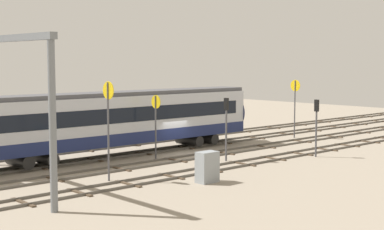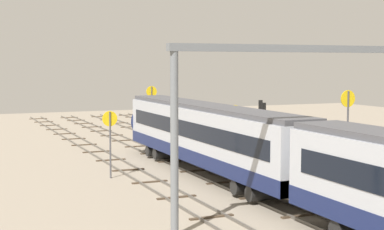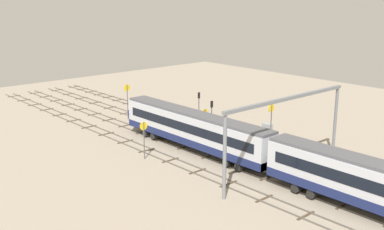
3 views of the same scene
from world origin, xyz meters
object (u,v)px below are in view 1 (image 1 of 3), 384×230
object	(u,v)px
relay_cabinet	(207,167)
signal_light_trackside_departure	(316,119)
speed_sign_far_trackside	(108,115)
signal_light_trackside_approach	(226,120)
speed_sign_near_foreground	(295,99)
speed_sign_distant_end	(156,116)
speed_sign_mid_trackside	(97,110)

from	to	relation	value
relay_cabinet	signal_light_trackside_departure	bearing A→B (deg)	5.07
speed_sign_far_trackside	signal_light_trackside_departure	distance (m)	17.04
signal_light_trackside_approach	relay_cabinet	size ratio (longest dim) A/B	2.47
speed_sign_near_foreground	relay_cabinet	distance (m)	22.39
signal_light_trackside_approach	signal_light_trackside_departure	distance (m)	7.17
speed_sign_near_foreground	relay_cabinet	bearing A→B (deg)	-156.07
relay_cabinet	signal_light_trackside_approach	bearing A→B (deg)	35.53
relay_cabinet	speed_sign_distant_end	bearing A→B (deg)	70.24
signal_light_trackside_departure	signal_light_trackside_approach	bearing A→B (deg)	151.98
speed_sign_far_trackside	relay_cabinet	bearing A→B (deg)	-47.05
signal_light_trackside_approach	relay_cabinet	world-z (taller)	signal_light_trackside_approach
speed_sign_near_foreground	signal_light_trackside_approach	bearing A→B (deg)	-162.12
speed_sign_mid_trackside	signal_light_trackside_departure	distance (m)	18.77
speed_sign_mid_trackside	signal_light_trackside_departure	xyz separation A→B (m)	(8.72, -16.62, -0.20)
speed_sign_mid_trackside	signal_light_trackside_approach	bearing A→B (deg)	-79.78
speed_sign_distant_end	signal_light_trackside_approach	size ratio (longest dim) A/B	1.03
speed_sign_near_foreground	signal_light_trackside_departure	size ratio (longest dim) A/B	1.26
speed_sign_near_foreground	signal_light_trackside_approach	world-z (taller)	speed_sign_near_foreground
speed_sign_mid_trackside	signal_light_trackside_departure	world-z (taller)	speed_sign_mid_trackside
speed_sign_near_foreground	speed_sign_mid_trackside	xyz separation A→B (m)	(-16.41, 8.73, -0.63)
speed_sign_near_foreground	signal_light_trackside_departure	distance (m)	11.06
speed_sign_distant_end	signal_light_trackside_departure	world-z (taller)	speed_sign_distant_end
speed_sign_far_trackside	signal_light_trackside_departure	size ratio (longest dim) A/B	1.38
speed_sign_far_trackside	relay_cabinet	world-z (taller)	speed_sign_far_trackside
speed_sign_far_trackside	speed_sign_distant_end	world-z (taller)	speed_sign_far_trackside
speed_sign_distant_end	signal_light_trackside_departure	size ratio (longest dim) A/B	1.09
speed_sign_distant_end	speed_sign_near_foreground	bearing A→B (deg)	0.99
speed_sign_near_foreground	speed_sign_mid_trackside	bearing A→B (deg)	152.00
speed_sign_far_trackside	speed_sign_distant_end	size ratio (longest dim) A/B	1.27
speed_sign_mid_trackside	relay_cabinet	size ratio (longest dim) A/B	2.44
speed_sign_distant_end	relay_cabinet	distance (m)	9.53
speed_sign_near_foreground	relay_cabinet	world-z (taller)	speed_sign_near_foreground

